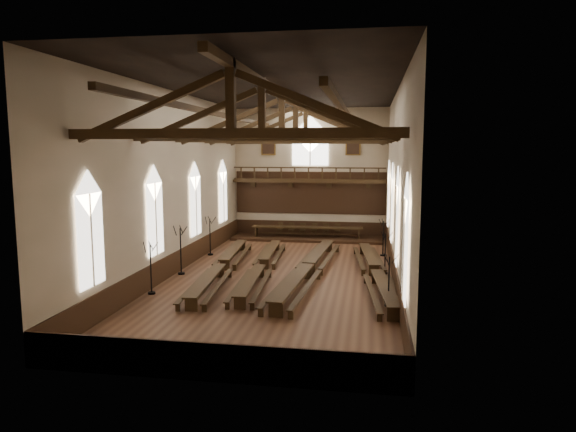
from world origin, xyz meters
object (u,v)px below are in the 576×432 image
(candelabrum_left_far, at_px, (210,243))
(candelabrum_right_near, at_px, (389,290))
(candelabrum_left_mid, at_px, (181,260))
(candelabrum_right_far, at_px, (383,245))
(candelabrum_right_mid, at_px, (385,261))
(refectory_row_d, at_px, (375,270))
(refectory_row_b, at_px, (261,265))
(candelabrum_left_near, at_px, (151,278))
(high_table, at_px, (307,228))
(dais, at_px, (307,238))
(refectory_row_a, at_px, (221,265))
(refectory_row_c, at_px, (308,267))

(candelabrum_left_far, height_order, candelabrum_right_near, candelabrum_left_far)
(candelabrum_right_near, bearing_deg, candelabrum_left_far, 140.10)
(candelabrum_left_mid, height_order, candelabrum_right_far, candelabrum_left_mid)
(candelabrum_left_far, height_order, candelabrum_right_mid, candelabrum_left_far)
(refectory_row_d, bearing_deg, candelabrum_left_far, 155.86)
(refectory_row_b, height_order, candelabrum_left_far, candelabrum_left_far)
(candelabrum_left_near, height_order, candelabrum_left_far, candelabrum_left_near)
(high_table, height_order, candelabrum_left_mid, candelabrum_left_mid)
(dais, bearing_deg, candelabrum_left_mid, -114.73)
(refectory_row_d, bearing_deg, candelabrum_left_near, -157.30)
(refectory_row_a, xyz_separation_m, refectory_row_b, (2.16, 0.45, -0.02))
(refectory_row_c, distance_m, candelabrum_right_near, 6.17)
(candelabrum_right_far, bearing_deg, dais, 136.94)
(candelabrum_right_near, bearing_deg, refectory_row_c, 131.67)
(candelabrum_left_near, xyz_separation_m, candelabrum_right_far, (11.10, 10.67, -0.04))
(candelabrum_left_near, height_order, candelabrum_right_far, candelabrum_left_near)
(candelabrum_right_far, bearing_deg, candelabrum_right_mid, -90.00)
(refectory_row_b, bearing_deg, candelabrum_left_far, 135.08)
(candelabrum_right_mid, bearing_deg, candelabrum_left_near, -152.22)
(refectory_row_d, distance_m, candelabrum_left_near, 11.44)
(candelabrum_left_far, bearing_deg, dais, 50.73)
(dais, bearing_deg, refectory_row_d, -66.31)
(candelabrum_right_far, bearing_deg, refectory_row_a, -144.86)
(dais, relative_size, high_table, 1.34)
(refectory_row_b, height_order, refectory_row_d, refectory_row_d)
(refectory_row_a, xyz_separation_m, candelabrum_right_near, (8.94, -4.52, 0.21))
(refectory_row_b, height_order, high_table, high_table)
(candelabrum_left_far, xyz_separation_m, candelabrum_right_near, (11.10, -9.28, -0.06))
(candelabrum_left_near, bearing_deg, candelabrum_right_far, 43.86)
(refectory_row_b, relative_size, refectory_row_d, 0.98)
(refectory_row_d, distance_m, dais, 12.54)
(candelabrum_right_near, bearing_deg, candelabrum_right_far, 90.00)
(candelabrum_left_near, distance_m, candelabrum_right_mid, 12.55)
(candelabrum_left_near, bearing_deg, candelabrum_right_mid, 27.78)
(candelabrum_left_far, distance_m, candelabrum_right_far, 11.20)
(candelabrum_left_near, distance_m, candelabrum_left_far, 9.14)
(candelabrum_left_far, xyz_separation_m, candelabrum_right_far, (11.10, 1.53, -0.04))
(high_table, height_order, candelabrum_left_near, candelabrum_left_near)
(refectory_row_b, bearing_deg, candelabrum_left_near, -131.87)
(candelabrum_left_near, bearing_deg, candelabrum_left_mid, 90.00)
(refectory_row_d, bearing_deg, high_table, 113.69)
(refectory_row_c, height_order, candelabrum_left_mid, candelabrum_left_mid)
(refectory_row_a, xyz_separation_m, refectory_row_c, (4.84, 0.09, 0.05))
(refectory_row_c, bearing_deg, candelabrum_right_mid, 18.61)
(refectory_row_a, relative_size, candelabrum_left_far, 5.48)
(refectory_row_b, relative_size, candelabrum_left_mid, 5.00)
(high_table, bearing_deg, refectory_row_b, -96.13)
(dais, bearing_deg, candelabrum_right_mid, -60.91)
(high_table, height_order, candelabrum_left_far, candelabrum_left_far)
(refectory_row_d, xyz_separation_m, dais, (-5.03, 11.47, -0.41))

